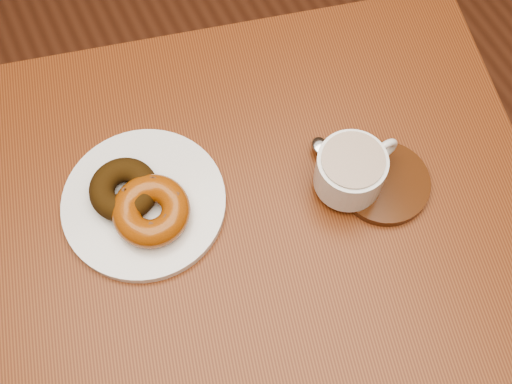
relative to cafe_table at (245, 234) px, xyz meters
name	(u,v)px	position (x,y,z in m)	size (l,w,h in m)	color
ground	(266,314)	(0.05, 0.01, -0.67)	(6.00, 6.00, 0.00)	brown
cafe_table	(245,234)	(0.00, 0.00, 0.00)	(0.98, 0.82, 0.80)	brown
donut_plate	(144,203)	(-0.13, 0.06, 0.13)	(0.23, 0.23, 0.01)	white
donut_cinnamon	(124,189)	(-0.15, 0.08, 0.16)	(0.10, 0.10, 0.04)	#35210A
donut_caramel	(151,211)	(-0.13, 0.03, 0.16)	(0.15, 0.15, 0.04)	#9B4B10
saucer	(384,183)	(0.20, -0.06, 0.13)	(0.13, 0.13, 0.01)	#3E1B08
coffee_cup	(351,170)	(0.15, -0.04, 0.18)	(0.13, 0.10, 0.07)	white
teaspoon	(323,153)	(0.14, 0.02, 0.15)	(0.03, 0.11, 0.01)	silver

